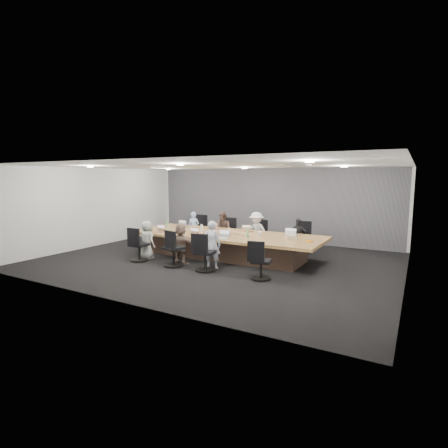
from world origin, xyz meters
The scene contains 41 objects.
floor centered at (0.00, 0.00, 0.00)m, with size 10.00×8.00×0.00m, color black.
ceiling centered at (0.00, 0.00, 2.80)m, with size 10.00×8.00×0.00m, color white.
wall_back centered at (0.00, 4.00, 1.40)m, with size 10.00×2.80×0.00m, color silver.
wall_front centered at (0.00, -4.00, 1.40)m, with size 10.00×2.80×0.00m, color silver.
wall_left centered at (-5.00, 0.00, 1.40)m, with size 8.00×2.80×0.00m, color silver.
wall_right centered at (5.00, 0.00, 1.40)m, with size 8.00×2.80×0.00m, color silver.
curtain centered at (0.00, 3.92, 1.40)m, with size 9.80×0.04×2.80m, color slate.
conference_table centered at (0.00, 0.50, 0.40)m, with size 6.00×2.20×0.74m.
chair_0 centered at (-2.12, 2.20, 0.44)m, with size 0.59×0.59×0.88m, color black, non-canonical shape.
chair_1 centered at (-0.84, 2.20, 0.40)m, with size 0.54×0.54×0.80m, color black, non-canonical shape.
chair_2 centered at (0.44, 2.20, 0.40)m, with size 0.54×0.54×0.80m, color black, non-canonical shape.
chair_3 centered at (1.87, 2.20, 0.44)m, with size 0.59×0.59×0.87m, color black, non-canonical shape.
chair_4 centered at (-1.98, -1.20, 0.41)m, with size 0.55×0.55×0.82m, color black, non-canonical shape.
chair_5 centered at (-0.71, -1.20, 0.43)m, with size 0.57×0.57×0.85m, color black, non-canonical shape.
chair_6 centered at (0.33, -1.20, 0.42)m, with size 0.57×0.57×0.84m, color black, non-canonical shape.
chair_7 centered at (1.92, -1.20, 0.38)m, with size 0.51×0.51×0.75m, color black, non-canonical shape.
person_0 centered at (-2.12, 1.85, 0.60)m, with size 0.43×0.29×1.19m, color #9CB7E2.
laptop_0 centered at (-2.12, 1.30, 0.75)m, with size 0.34×0.23×0.02m, color #B2B2B7.
person_1 centered at (-0.84, 1.85, 0.63)m, with size 0.61×0.48×1.26m, color brown.
laptop_1 centered at (-0.84, 1.30, 0.75)m, with size 0.29×0.20×0.02m, color #8C6647.
person_2 centered at (0.44, 1.85, 0.66)m, with size 0.85×0.49×1.31m, color silver.
laptop_2 centered at (0.44, 1.30, 0.75)m, with size 0.30×0.21×0.02m, color #8C6647.
person_3 centered at (1.87, 1.85, 0.59)m, with size 0.69×0.29×1.18m, color black.
laptop_3 centered at (1.87, 1.30, 0.75)m, with size 0.34×0.24×0.02m, color #B2B2B7.
person_4 centered at (-1.98, -0.85, 0.58)m, with size 0.57×0.37×1.16m, color #A2A7A2.
laptop_4 centered at (-1.98, -0.30, 0.75)m, with size 0.34×0.23×0.02m, color #8C6647.
person_5 centered at (-0.71, -0.85, 0.59)m, with size 1.09×0.35×1.17m, color #7E6659.
laptop_5 centered at (-0.71, -0.30, 0.75)m, with size 0.29×0.20×0.02m, color #8C6647.
person_6 centered at (0.33, -0.85, 0.65)m, with size 0.48×0.31×1.31m, color #AAADC4.
laptop_6 centered at (0.33, -0.30, 0.75)m, with size 0.34×0.24×0.02m, color #B2B2B7.
bottle_green_left centered at (-2.55, 0.85, 0.86)m, with size 0.07×0.07×0.24m, color #579B64.
bottle_green_right centered at (0.93, 0.14, 0.87)m, with size 0.07×0.07×0.25m, color #579B64.
bottle_clear centered at (-0.80, 0.38, 0.86)m, with size 0.07×0.07×0.24m, color silver.
cup_white_far centered at (0.00, 0.69, 0.79)m, with size 0.08×0.08×0.11m, color white.
cup_white_near centered at (1.04, 0.71, 0.80)m, with size 0.09×0.09×0.11m, color white.
mug_brown centered at (-2.65, 0.11, 0.80)m, with size 0.10×0.10×0.12m, color brown.
mic_left centered at (-0.91, 0.13, 0.76)m, with size 0.15×0.10×0.03m, color black.
mic_right centered at (-0.02, 0.45, 0.76)m, with size 0.15×0.10×0.03m, color black.
stapler centered at (0.26, 0.19, 0.77)m, with size 0.14×0.04×0.05m, color black.
canvas_bag centered at (2.16, 0.39, 0.80)m, with size 0.24×0.15×0.13m, color tan.
snack_packet centered at (2.65, 0.36, 0.76)m, with size 0.16×0.11×0.04m, color orange.
Camera 1 is at (5.17, -8.81, 2.45)m, focal length 28.00 mm.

